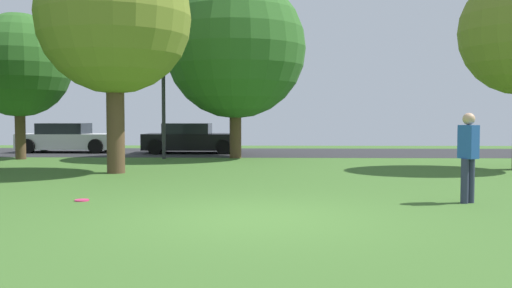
{
  "coord_description": "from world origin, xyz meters",
  "views": [
    {
      "loc": [
        0.31,
        -8.6,
        1.59
      ],
      "look_at": [
        0.0,
        2.33,
        1.06
      ],
      "focal_mm": 38.63,
      "sensor_mm": 36.0,
      "label": 1
    }
  ],
  "objects_px": {
    "frisbee_disc": "(82,200)",
    "parked_car_white": "(68,139)",
    "oak_tree_right": "(114,18)",
    "parked_car_black": "(191,139)",
    "birch_tree_lone": "(235,48)",
    "maple_tree_near": "(19,65)",
    "street_lamp_post": "(164,100)",
    "person_catcher": "(468,153)"
  },
  "relations": [
    {
      "from": "oak_tree_right",
      "to": "frisbee_disc",
      "type": "height_order",
      "value": "oak_tree_right"
    },
    {
      "from": "person_catcher",
      "to": "street_lamp_post",
      "type": "xyz_separation_m",
      "value": [
        -7.73,
        10.57,
        1.33
      ]
    },
    {
      "from": "oak_tree_right",
      "to": "parked_car_black",
      "type": "height_order",
      "value": "oak_tree_right"
    },
    {
      "from": "birch_tree_lone",
      "to": "street_lamp_post",
      "type": "distance_m",
      "value": 3.4
    },
    {
      "from": "parked_car_white",
      "to": "parked_car_black",
      "type": "relative_size",
      "value": 1.02
    },
    {
      "from": "frisbee_disc",
      "to": "parked_car_black",
      "type": "relative_size",
      "value": 0.06
    },
    {
      "from": "birch_tree_lone",
      "to": "frisbee_disc",
      "type": "distance_m",
      "value": 12.04
    },
    {
      "from": "oak_tree_right",
      "to": "street_lamp_post",
      "type": "distance_m",
      "value": 5.75
    },
    {
      "from": "person_catcher",
      "to": "parked_car_black",
      "type": "distance_m",
      "value": 15.77
    },
    {
      "from": "oak_tree_right",
      "to": "maple_tree_near",
      "type": "xyz_separation_m",
      "value": [
        -5.05,
        4.99,
        -0.86
      ]
    },
    {
      "from": "maple_tree_near",
      "to": "parked_car_black",
      "type": "relative_size",
      "value": 1.31
    },
    {
      "from": "oak_tree_right",
      "to": "parked_car_black",
      "type": "bearing_deg",
      "value": 84.37
    },
    {
      "from": "oak_tree_right",
      "to": "parked_car_white",
      "type": "xyz_separation_m",
      "value": [
        -4.77,
        9.09,
        -3.77
      ]
    },
    {
      "from": "birch_tree_lone",
      "to": "person_catcher",
      "type": "height_order",
      "value": "birch_tree_lone"
    },
    {
      "from": "parked_car_white",
      "to": "oak_tree_right",
      "type": "bearing_deg",
      "value": -62.31
    },
    {
      "from": "parked_car_white",
      "to": "parked_car_black",
      "type": "bearing_deg",
      "value": -3.05
    },
    {
      "from": "birch_tree_lone",
      "to": "oak_tree_right",
      "type": "bearing_deg",
      "value": -117.22
    },
    {
      "from": "maple_tree_near",
      "to": "oak_tree_right",
      "type": "bearing_deg",
      "value": -44.65
    },
    {
      "from": "parked_car_white",
      "to": "street_lamp_post",
      "type": "height_order",
      "value": "street_lamp_post"
    },
    {
      "from": "person_catcher",
      "to": "birch_tree_lone",
      "type": "bearing_deg",
      "value": 174.0
    },
    {
      "from": "frisbee_disc",
      "to": "birch_tree_lone",
      "type": "bearing_deg",
      "value": 78.73
    },
    {
      "from": "person_catcher",
      "to": "parked_car_white",
      "type": "relative_size",
      "value": 0.39
    },
    {
      "from": "street_lamp_post",
      "to": "maple_tree_near",
      "type": "bearing_deg",
      "value": -176.37
    },
    {
      "from": "oak_tree_right",
      "to": "birch_tree_lone",
      "type": "distance_m",
      "value": 6.6
    },
    {
      "from": "oak_tree_right",
      "to": "frisbee_disc",
      "type": "bearing_deg",
      "value": -81.05
    },
    {
      "from": "oak_tree_right",
      "to": "parked_car_white",
      "type": "distance_m",
      "value": 10.94
    },
    {
      "from": "birch_tree_lone",
      "to": "parked_car_black",
      "type": "xyz_separation_m",
      "value": [
        -2.15,
        2.92,
        -3.63
      ]
    },
    {
      "from": "frisbee_disc",
      "to": "parked_car_white",
      "type": "relative_size",
      "value": 0.06
    },
    {
      "from": "maple_tree_near",
      "to": "frisbee_disc",
      "type": "relative_size",
      "value": 20.28
    },
    {
      "from": "maple_tree_near",
      "to": "frisbee_disc",
      "type": "bearing_deg",
      "value": -60.04
    },
    {
      "from": "parked_car_black",
      "to": "street_lamp_post",
      "type": "bearing_deg",
      "value": -98.91
    },
    {
      "from": "oak_tree_right",
      "to": "parked_car_white",
      "type": "bearing_deg",
      "value": 117.69
    },
    {
      "from": "street_lamp_post",
      "to": "parked_car_black",
      "type": "bearing_deg",
      "value": 81.09
    },
    {
      "from": "maple_tree_near",
      "to": "person_catcher",
      "type": "distance_m",
      "value": 16.82
    },
    {
      "from": "street_lamp_post",
      "to": "oak_tree_right",
      "type": "bearing_deg",
      "value": -93.47
    },
    {
      "from": "parked_car_black",
      "to": "oak_tree_right",
      "type": "bearing_deg",
      "value": -95.63
    },
    {
      "from": "maple_tree_near",
      "to": "person_catcher",
      "type": "bearing_deg",
      "value": -37.99
    },
    {
      "from": "person_catcher",
      "to": "parked_car_black",
      "type": "xyz_separation_m",
      "value": [
        -7.19,
        14.04,
        -0.31
      ]
    },
    {
      "from": "parked_car_white",
      "to": "birch_tree_lone",
      "type": "bearing_deg",
      "value": -22.47
    },
    {
      "from": "oak_tree_right",
      "to": "frisbee_disc",
      "type": "distance_m",
      "value": 6.83
    },
    {
      "from": "person_catcher",
      "to": "street_lamp_post",
      "type": "height_order",
      "value": "street_lamp_post"
    },
    {
      "from": "person_catcher",
      "to": "parked_car_black",
      "type": "relative_size",
      "value": 0.4
    }
  ]
}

